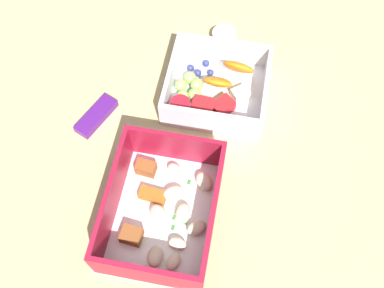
{
  "coord_description": "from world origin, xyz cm",
  "views": [
    {
      "loc": [
        -27.68,
        -9.48,
        56.12
      ],
      "look_at": [
        -0.96,
        -1.11,
        4.0
      ],
      "focal_mm": 41.27,
      "sensor_mm": 36.0,
      "label": 1
    }
  ],
  "objects_px": {
    "pasta_container": "(163,210)",
    "paper_cup_liner": "(224,37)",
    "candy_bar": "(95,118)",
    "fruit_bowl": "(215,88)"
  },
  "relations": [
    {
      "from": "pasta_container",
      "to": "paper_cup_liner",
      "type": "height_order",
      "value": "pasta_container"
    },
    {
      "from": "pasta_container",
      "to": "paper_cup_liner",
      "type": "bearing_deg",
      "value": -5.72
    },
    {
      "from": "pasta_container",
      "to": "paper_cup_liner",
      "type": "xyz_separation_m",
      "value": [
        0.3,
        0.01,
        -0.01
      ]
    },
    {
      "from": "pasta_container",
      "to": "fruit_bowl",
      "type": "distance_m",
      "value": 0.2
    },
    {
      "from": "pasta_container",
      "to": "candy_bar",
      "type": "bearing_deg",
      "value": 46.21
    },
    {
      "from": "fruit_bowl",
      "to": "candy_bar",
      "type": "height_order",
      "value": "fruit_bowl"
    },
    {
      "from": "paper_cup_liner",
      "to": "fruit_bowl",
      "type": "bearing_deg",
      "value": -171.9
    },
    {
      "from": "candy_bar",
      "to": "pasta_container",
      "type": "bearing_deg",
      "value": -127.02
    },
    {
      "from": "fruit_bowl",
      "to": "paper_cup_liner",
      "type": "height_order",
      "value": "fruit_bowl"
    },
    {
      "from": "pasta_container",
      "to": "paper_cup_liner",
      "type": "relative_size",
      "value": 4.95
    }
  ]
}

